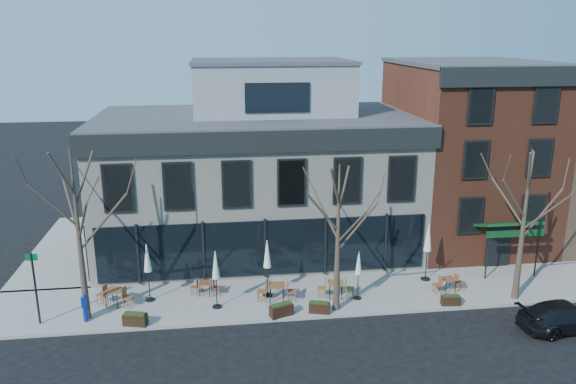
{
  "coord_description": "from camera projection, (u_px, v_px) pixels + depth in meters",
  "views": [
    {
      "loc": [
        -2.4,
        -27.43,
        12.73
      ],
      "look_at": [
        1.48,
        2.0,
        4.31
      ],
      "focal_mm": 35.0,
      "sensor_mm": 36.0,
      "label": 1
    }
  ],
  "objects": [
    {
      "name": "umbrella_4",
      "position": [
        428.0,
        241.0,
        29.13
      ],
      "size": [
        0.5,
        0.5,
        3.11
      ],
      "color": "black",
      "rests_on": "sidewalk_front"
    },
    {
      "name": "tree_mid",
      "position": [
        338.0,
        237.0,
        25.55
      ],
      "size": [
        3.5,
        3.55,
        7.04
      ],
      "color": "#382B21",
      "rests_on": "sidewalk_front"
    },
    {
      "name": "parked_sedan",
      "position": [
        566.0,
        316.0,
        24.89
      ],
      "size": [
        4.57,
        2.27,
        1.27
      ],
      "primitive_type": "imported",
      "rotation": [
        0.0,
        0.0,
        1.69
      ],
      "color": "black",
      "rests_on": "ground"
    },
    {
      "name": "corner_building",
      "position": [
        258.0,
        172.0,
        33.49
      ],
      "size": [
        18.39,
        10.39,
        11.1
      ],
      "color": "beige",
      "rests_on": "ground"
    },
    {
      "name": "planter_2",
      "position": [
        319.0,
        307.0,
        26.15
      ],
      "size": [
        1.03,
        0.62,
        0.54
      ],
      "color": "black",
      "rests_on": "sidewalk_front"
    },
    {
      "name": "planter_3",
      "position": [
        451.0,
        300.0,
        26.89
      ],
      "size": [
        0.94,
        0.45,
        0.51
      ],
      "color": "black",
      "rests_on": "sidewalk_front"
    },
    {
      "name": "cafe_set_0",
      "position": [
        115.0,
        295.0,
        26.79
      ],
      "size": [
        1.91,
        1.15,
        0.99
      ],
      "color": "brown",
      "rests_on": "sidewalk_front"
    },
    {
      "name": "umbrella_2",
      "position": [
        267.0,
        257.0,
        27.34
      ],
      "size": [
        0.47,
        0.47,
        2.93
      ],
      "color": "black",
      "rests_on": "sidewalk_front"
    },
    {
      "name": "sign_pole",
      "position": [
        35.0,
        284.0,
        24.71
      ],
      "size": [
        0.5,
        0.1,
        3.4
      ],
      "color": "black",
      "rests_on": "sidewalk_front"
    },
    {
      "name": "ground",
      "position": [
        265.0,
        281.0,
        29.93
      ],
      "size": [
        120.0,
        120.0,
        0.0
      ],
      "primitive_type": "plane",
      "color": "black",
      "rests_on": "ground"
    },
    {
      "name": "call_box",
      "position": [
        85.0,
        307.0,
        25.23
      ],
      "size": [
        0.27,
        0.27,
        1.34
      ],
      "color": "#0C249D",
      "rests_on": "sidewalk_front"
    },
    {
      "name": "red_brick_building",
      "position": [
        466.0,
        152.0,
        34.78
      ],
      "size": [
        8.2,
        11.78,
        11.18
      ],
      "color": "brown",
      "rests_on": "ground"
    },
    {
      "name": "umbrella_3",
      "position": [
        359.0,
        265.0,
        27.11
      ],
      "size": [
        0.4,
        0.4,
        2.5
      ],
      "color": "black",
      "rests_on": "sidewalk_front"
    },
    {
      "name": "umbrella_1",
      "position": [
        216.0,
        268.0,
        26.18
      ],
      "size": [
        0.46,
        0.46,
        2.86
      ],
      "color": "black",
      "rests_on": "sidewalk_front"
    },
    {
      "name": "sidewalk_side",
      "position": [
        73.0,
        248.0,
        34.22
      ],
      "size": [
        4.5,
        12.0,
        0.15
      ],
      "primitive_type": "cube",
      "color": "gray",
      "rests_on": "ground"
    },
    {
      "name": "planter_0",
      "position": [
        135.0,
        319.0,
        25.02
      ],
      "size": [
        1.13,
        0.67,
        0.59
      ],
      "color": "black",
      "rests_on": "sidewalk_front"
    },
    {
      "name": "sidewalk_front",
      "position": [
        333.0,
        294.0,
        28.27
      ],
      "size": [
        33.5,
        4.7,
        0.15
      ],
      "primitive_type": "cube",
      "color": "gray",
      "rests_on": "ground"
    },
    {
      "name": "cafe_set_3",
      "position": [
        336.0,
        288.0,
        27.61
      ],
      "size": [
        1.88,
        0.86,
        0.97
      ],
      "color": "brown",
      "rests_on": "sidewalk_front"
    },
    {
      "name": "tree_corner",
      "position": [
        79.0,
        233.0,
        24.65
      ],
      "size": [
        3.93,
        3.98,
        7.92
      ],
      "color": "#382B21",
      "rests_on": "sidewalk_front"
    },
    {
      "name": "planter_1",
      "position": [
        281.0,
        310.0,
        25.85
      ],
      "size": [
        1.17,
        0.77,
        0.61
      ],
      "color": "black",
      "rests_on": "sidewalk_front"
    },
    {
      "name": "cafe_set_2",
      "position": [
        277.0,
        291.0,
        27.23
      ],
      "size": [
        2.01,
        0.89,
        1.03
      ],
      "color": "brown",
      "rests_on": "sidewalk_front"
    },
    {
      "name": "tree_right",
      "position": [
        524.0,
        224.0,
        26.63
      ],
      "size": [
        3.72,
        3.77,
        7.48
      ],
      "color": "#382B21",
      "rests_on": "sidewalk_front"
    },
    {
      "name": "umbrella_0",
      "position": [
        147.0,
        261.0,
        26.85
      ],
      "size": [
        0.47,
        0.47,
        2.93
      ],
      "color": "black",
      "rests_on": "sidewalk_front"
    },
    {
      "name": "cafe_set_5",
      "position": [
        448.0,
        283.0,
        28.24
      ],
      "size": [
        1.68,
        0.74,
        0.87
      ],
      "color": "brown",
      "rests_on": "sidewalk_front"
    },
    {
      "name": "cafe_set_1",
      "position": [
        205.0,
        287.0,
        27.9
      ],
      "size": [
        1.58,
        0.73,
        0.81
      ],
      "color": "brown",
      "rests_on": "sidewalk_front"
    }
  ]
}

